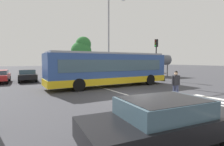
{
  "coord_description": "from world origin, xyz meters",
  "views": [
    {
      "loc": [
        -7.13,
        -8.53,
        2.32
      ],
      "look_at": [
        0.27,
        4.19,
        1.3
      ],
      "focal_mm": 28.08,
      "sensor_mm": 36.0,
      "label": 1
    }
  ],
  "objects": [
    {
      "name": "pedestrian_crossing_street",
      "position": [
        1.49,
        -1.39,
        0.97
      ],
      "size": [
        0.58,
        0.41,
        1.72
      ],
      "color": "#333856",
      "rests_on": "ground_plane"
    },
    {
      "name": "traffic_light_far_corner",
      "position": [
        8.16,
        7.13,
        3.28
      ],
      "size": [
        0.33,
        0.32,
        4.91
      ],
      "color": "#28282B",
      "rests_on": "ground_plane"
    },
    {
      "name": "ground_plane",
      "position": [
        0.0,
        0.0,
        0.0
      ],
      "size": [
        160.0,
        160.0,
        0.0
      ],
      "primitive_type": "plane",
      "color": "#3D3D42"
    },
    {
      "name": "city_transit_bus",
      "position": [
        0.69,
        5.31,
        1.59
      ],
      "size": [
        11.41,
        2.67,
        3.06
      ],
      "color": "black",
      "rests_on": "ground_plane"
    },
    {
      "name": "parked_car_silver",
      "position": [
        5.31,
        13.14,
        0.77
      ],
      "size": [
        2.15,
        4.62,
        1.35
      ],
      "color": "black",
      "rests_on": "ground_plane"
    },
    {
      "name": "bus_stop_shelter",
      "position": [
        11.93,
        10.45,
        2.42
      ],
      "size": [
        3.8,
        1.54,
        3.25
      ],
      "color": "#28282B",
      "rests_on": "ground_plane"
    },
    {
      "name": "foreground_sedan",
      "position": [
        -3.69,
        -5.35,
        0.77
      ],
      "size": [
        4.66,
        2.25,
        1.35
      ],
      "color": "black",
      "rests_on": "ground_plane"
    },
    {
      "name": "parked_car_teal",
      "position": [
        2.72,
        13.27,
        0.77
      ],
      "size": [
        2.2,
        4.64,
        1.35
      ],
      "color": "black",
      "rests_on": "ground_plane"
    },
    {
      "name": "parked_car_champagne",
      "position": [
        -2.86,
        13.27,
        0.77
      ],
      "size": [
        2.2,
        4.64,
        1.35
      ],
      "color": "black",
      "rests_on": "ground_plane"
    },
    {
      "name": "crosswalk_painted_stripes",
      "position": [
        0.95,
        -2.58,
        0.0
      ],
      "size": [
        6.12,
        2.9,
        0.01
      ],
      "color": "silver",
      "rests_on": "ground_plane"
    },
    {
      "name": "parked_car_black",
      "position": [
        -5.51,
        13.33,
        0.77
      ],
      "size": [
        2.02,
        4.58,
        1.35
      ],
      "color": "black",
      "rests_on": "ground_plane"
    },
    {
      "name": "twin_arm_street_lamp",
      "position": [
        3.61,
        10.74,
        6.34
      ],
      "size": [
        4.88,
        0.32,
        10.46
      ],
      "color": "#939399",
      "rests_on": "ground_plane"
    },
    {
      "name": "background_tree_right",
      "position": [
        3.79,
        20.71,
        4.3
      ],
      "size": [
        3.61,
        3.61,
        6.56
      ],
      "color": "brown",
      "rests_on": "ground_plane"
    },
    {
      "name": "lane_center_line",
      "position": [
        -0.3,
        2.0,
        0.0
      ],
      "size": [
        0.16,
        24.0,
        0.01
      ],
      "primitive_type": "cube",
      "color": "silver",
      "rests_on": "ground_plane"
    },
    {
      "name": "parked_car_blue",
      "position": [
        -0.2,
        13.28,
        0.77
      ],
      "size": [
        1.95,
        4.54,
        1.35
      ],
      "color": "black",
      "rests_on": "ground_plane"
    }
  ]
}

